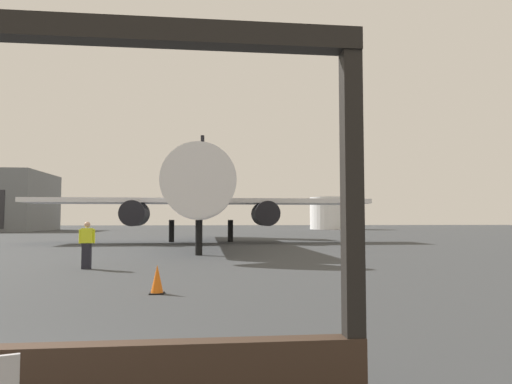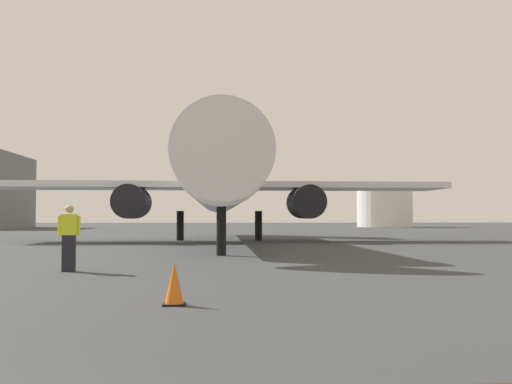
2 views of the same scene
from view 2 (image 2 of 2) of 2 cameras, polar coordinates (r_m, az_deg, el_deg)
name	(u,v)px [view 2 (image 2 of 2)]	position (r m, az deg, el deg)	size (l,w,h in m)	color
ground_plane	(190,237)	(42.77, -6.47, -4.35)	(220.00, 220.00, 0.00)	#383A3D
airplane	(220,179)	(33.46, -3.54, 1.23)	(26.73, 30.49, 10.37)	silver
ground_crew_worker	(69,237)	(16.12, -17.73, -4.19)	(0.55, 0.22, 1.74)	black
traffic_cone	(174,284)	(9.67, -7.94, -8.88)	(0.36, 0.36, 0.71)	orange
fuel_storage_tank	(385,206)	(87.22, 12.40, -1.34)	(7.96, 7.96, 6.10)	white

